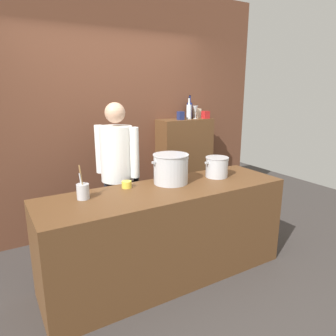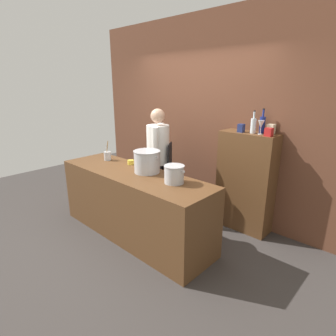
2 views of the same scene
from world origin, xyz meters
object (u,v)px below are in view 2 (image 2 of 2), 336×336
wine_bottle_clear (253,125)px  spice_tin_cream (271,129)px  stockpot_large (147,162)px  wine_glass_wide (261,125)px  spice_tin_navy (241,128)px  stockpot_small (174,174)px  wine_bottle_cobalt (262,124)px  chef (158,155)px  utensil_crock (107,156)px  butter_jar (131,162)px  spice_tin_red (269,132)px

wine_bottle_clear → spice_tin_cream: (0.20, 0.09, -0.04)m
stockpot_large → wine_glass_wide: (1.02, 1.03, 0.47)m
spice_tin_cream → spice_tin_navy: 0.37m
stockpot_small → wine_bottle_clear: wine_bottle_clear is taller
stockpot_small → wine_glass_wide: bearing=65.6°
stockpot_small → wine_bottle_cobalt: (0.46, 1.19, 0.50)m
spice_tin_navy → spice_tin_cream: bearing=18.6°
wine_bottle_clear → spice_tin_navy: size_ratio=2.67×
stockpot_small → wine_bottle_clear: 1.26m
stockpot_large → stockpot_small: (0.52, -0.06, -0.04)m
chef → wine_glass_wide: chef is taller
stockpot_large → wine_bottle_cobalt: 1.57m
utensil_crock → wine_bottle_cobalt: (1.85, 1.14, 0.53)m
butter_jar → wine_bottle_clear: 1.74m
utensil_crock → wine_bottle_cobalt: size_ratio=0.92×
chef → spice_tin_navy: bearing=-101.4°
wine_bottle_cobalt → stockpot_small: bearing=-111.4°
butter_jar → stockpot_small: bearing=-8.2°
stockpot_large → wine_bottle_clear: bearing=48.6°
stockpot_large → stockpot_small: 0.53m
spice_tin_cream → spice_tin_navy: size_ratio=1.17×
wine_bottle_clear → spice_tin_cream: wine_bottle_clear is taller
wine_bottle_cobalt → spice_tin_navy: wine_bottle_cobalt is taller
butter_jar → spice_tin_red: 1.88m
utensil_crock → spice_tin_navy: 1.97m
chef → spice_tin_red: size_ratio=16.35×
stockpot_small → butter_jar: (-0.95, 0.14, -0.07)m
spice_tin_navy → spice_tin_red: 0.39m
chef → wine_bottle_cobalt: wine_bottle_cobalt is taller
wine_bottle_clear → wine_bottle_cobalt: bearing=51.0°
wine_bottle_clear → wine_bottle_cobalt: (0.08, 0.09, 0.01)m
chef → stockpot_small: bearing=-159.3°
butter_jar → wine_bottle_clear: wine_bottle_clear is taller
stockpot_small → utensil_crock: utensil_crock is taller
wine_bottle_cobalt → spice_tin_cream: bearing=-2.6°
stockpot_small → wine_bottle_clear: (0.39, 1.09, 0.49)m
chef → butter_jar: 0.47m
wine_glass_wide → chef: bearing=-160.3°
chef → wine_glass_wide: 1.53m
wine_bottle_clear → spice_tin_cream: 0.22m
stockpot_large → spice_tin_cream: spice_tin_cream is taller
utensil_crock → spice_tin_red: size_ratio=2.85×
wine_glass_wide → spice_tin_cream: 0.15m
utensil_crock → spice_tin_red: (2.01, 0.99, 0.47)m
butter_jar → spice_tin_cream: bearing=34.1°
utensil_crock → butter_jar: (0.43, 0.09, -0.04)m
chef → butter_jar: (-0.10, -0.46, -0.03)m
chef → wine_bottle_clear: (1.25, 0.49, 0.53)m
stockpot_small → wine_bottle_cobalt: 1.37m
wine_bottle_clear → spice_tin_red: wine_bottle_clear is taller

